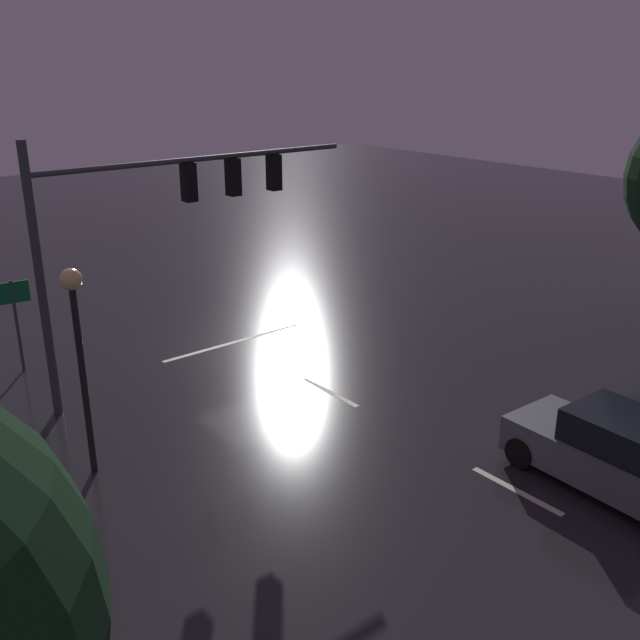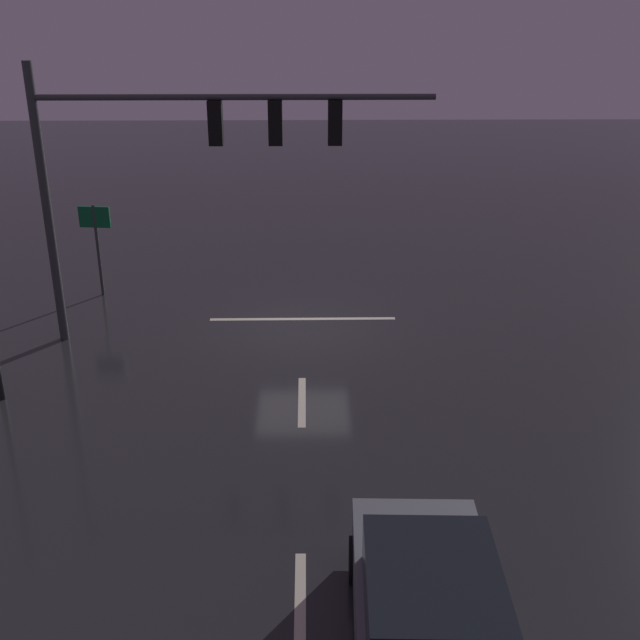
{
  "view_description": "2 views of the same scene",
  "coord_description": "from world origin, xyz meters",
  "px_view_note": "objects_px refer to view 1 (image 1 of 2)",
  "views": [
    {
      "loc": [
        11.19,
        17.29,
        8.4
      ],
      "look_at": [
        -0.75,
        2.67,
        1.5
      ],
      "focal_mm": 40.41,
      "sensor_mm": 36.0,
      "label": 1
    },
    {
      "loc": [
        -0.13,
        18.36,
        7.78
      ],
      "look_at": [
        -0.41,
        2.59,
        1.3
      ],
      "focal_mm": 42.73,
      "sensor_mm": 36.0,
      "label": 2
    }
  ],
  "objects_px": {
    "car_approaching": "(614,453)",
    "route_sign": "(14,306)",
    "street_lamp_right_kerb": "(77,332)",
    "traffic_signal_assembly": "(165,208)"
  },
  "relations": [
    {
      "from": "traffic_signal_assembly",
      "to": "route_sign",
      "type": "relative_size",
      "value": 3.44
    },
    {
      "from": "traffic_signal_assembly",
      "to": "street_lamp_right_kerb",
      "type": "relative_size",
      "value": 2.03
    },
    {
      "from": "car_approaching",
      "to": "route_sign",
      "type": "relative_size",
      "value": 1.65
    },
    {
      "from": "street_lamp_right_kerb",
      "to": "route_sign",
      "type": "bearing_deg",
      "value": -95.29
    },
    {
      "from": "route_sign",
      "to": "street_lamp_right_kerb",
      "type": "bearing_deg",
      "value": 84.71
    },
    {
      "from": "traffic_signal_assembly",
      "to": "car_approaching",
      "type": "height_order",
      "value": "traffic_signal_assembly"
    },
    {
      "from": "car_approaching",
      "to": "route_sign",
      "type": "xyz_separation_m",
      "value": [
        7.45,
        -13.77,
        1.14
      ]
    },
    {
      "from": "street_lamp_right_kerb",
      "to": "car_approaching",
      "type": "bearing_deg",
      "value": 137.49
    },
    {
      "from": "car_approaching",
      "to": "route_sign",
      "type": "height_order",
      "value": "route_sign"
    },
    {
      "from": "street_lamp_right_kerb",
      "to": "route_sign",
      "type": "xyz_separation_m",
      "value": [
        -0.59,
        -6.4,
        -1.29
      ]
    }
  ]
}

